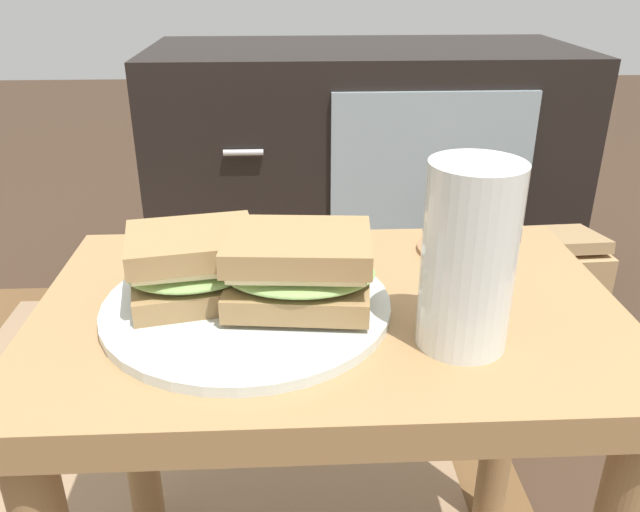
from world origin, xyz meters
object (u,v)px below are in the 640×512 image
plate (247,305)px  paper_bag (533,324)px  sandwich_front (194,265)px  sandwich_back (298,269)px  coaster (460,249)px  tv_cabinet (361,172)px  beer_glass (468,261)px

plate → paper_bag: size_ratio=0.77×
sandwich_front → paper_bag: bearing=39.3°
sandwich_back → coaster: sandwich_back is taller
sandwich_back → paper_bag: sandwich_back is taller
plate → paper_bag: bearing=42.9°
tv_cabinet → coaster: tv_cabinet is taller
sandwich_back → paper_bag: bearing=46.7°
plate → beer_glass: 0.21m
sandwich_front → plate: bearing=-12.9°
tv_cabinet → sandwich_back: bearing=-99.8°
beer_glass → coaster: size_ratio=1.67×
plate → sandwich_front: sandwich_front is taller
sandwich_front → sandwich_back: 0.10m
tv_cabinet → plate: 1.00m
plate → coaster: (0.23, 0.12, -0.00)m
plate → beer_glass: size_ratio=1.68×
plate → paper_bag: plate is taller
plate → coaster: plate is taller
tv_cabinet → sandwich_front: tv_cabinet is taller
sandwich_front → sandwich_back: bearing=-12.9°
sandwich_front → beer_glass: 0.25m
sandwich_front → coaster: size_ratio=1.48×
beer_glass → coaster: bearing=76.0°
sandwich_front → sandwich_back: sandwich_back is taller
tv_cabinet → plate: bearing=-102.7°
sandwich_back → paper_bag: size_ratio=0.43×
plate → beer_glass: (0.19, -0.06, 0.07)m
plate → sandwich_back: (0.05, -0.01, 0.04)m
plate → sandwich_back: bearing=-12.9°
sandwich_front → paper_bag: (0.52, 0.43, -0.33)m
paper_bag → tv_cabinet: bearing=116.1°
beer_glass → coaster: beer_glass is taller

